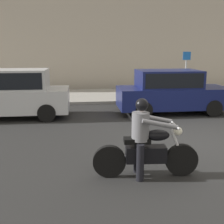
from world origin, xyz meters
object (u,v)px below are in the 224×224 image
parked_hatchback_silver (14,93)px  street_sign_post (186,68)px  parked_sedan_navy (171,91)px  motorcycle_with_rider_gray (145,145)px

parked_hatchback_silver → street_sign_post: (8.28, 4.51, 0.60)m
parked_sedan_navy → parked_hatchback_silver: size_ratio=1.10×
parked_sedan_navy → street_sign_post: 4.98m
motorcycle_with_rider_gray → parked_hatchback_silver: (-3.66, 5.49, 0.28)m
parked_sedan_navy → parked_hatchback_silver: (-6.01, -0.12, 0.06)m
motorcycle_with_rider_gray → street_sign_post: 11.05m
street_sign_post → motorcycle_with_rider_gray: bearing=-114.8°
parked_sedan_navy → parked_hatchback_silver: bearing=-178.8°
motorcycle_with_rider_gray → parked_sedan_navy: parked_sedan_navy is taller
parked_hatchback_silver → street_sign_post: 9.45m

